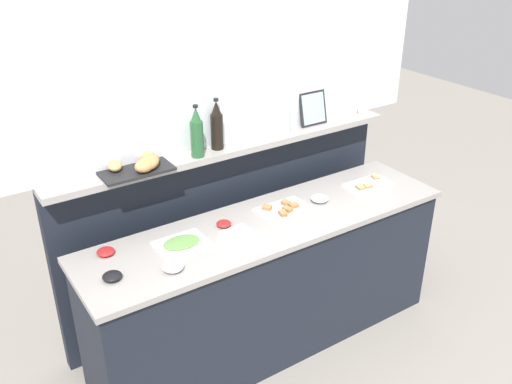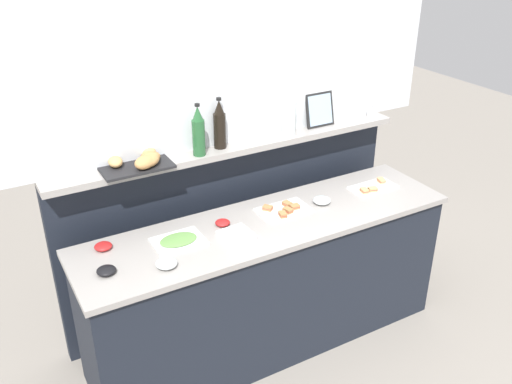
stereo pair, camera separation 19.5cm
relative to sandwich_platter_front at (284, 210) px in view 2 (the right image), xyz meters
The scene contains 20 objects.
ground_plane 1.07m from the sandwich_platter_front, 105.27° to the left, with size 12.00×12.00×0.00m, color gray.
buffet_counter 0.49m from the sandwich_platter_front, 156.18° to the right, with size 2.32×0.60×0.91m.
back_ledge_unit 0.51m from the sandwich_platter_front, 109.54° to the left, with size 2.35×0.22×1.25m.
upper_wall_panel 1.11m from the sandwich_platter_front, 108.53° to the left, with size 2.95×0.08×1.35m, color silver.
sandwich_platter_front is the anchor object (origin of this frame).
sandwich_platter_side 0.68m from the sandwich_platter_front, ahead, with size 0.31×0.17×0.04m.
cold_cuts_platter 0.70m from the sandwich_platter_front, behind, with size 0.28×0.21×0.02m.
glass_bowl_large 0.87m from the sandwich_platter_front, 166.26° to the right, with size 0.11×0.11×0.05m.
glass_bowl_medium 0.26m from the sandwich_platter_front, ahead, with size 0.11×0.11×0.04m.
condiment_bowl_red 1.13m from the sandwich_platter_front, behind, with size 0.10×0.10×0.03m, color black.
condiment_bowl_teal 0.40m from the sandwich_platter_front, behind, with size 0.09×0.09×0.03m, color red.
condiment_bowl_dark 1.08m from the sandwich_platter_front, behind, with size 0.10×0.10×0.03m, color red.
napkin_stack 0.41m from the sandwich_platter_front, 162.25° to the right, with size 0.17×0.17×0.03m, color white.
wine_bottle_green 0.70m from the sandwich_platter_front, 142.06° to the left, with size 0.08×0.08×0.32m.
wine_bottle_dark 0.64m from the sandwich_platter_front, 124.73° to the left, with size 0.08×0.08×0.32m.
salt_shaker 1.04m from the sandwich_platter_front, 20.37° to the left, with size 0.03×0.03×0.09m.
pepper_shaker 1.07m from the sandwich_platter_front, 19.50° to the left, with size 0.03×0.03×0.09m.
bread_basket 0.90m from the sandwich_platter_front, 157.00° to the left, with size 0.40×0.30×0.08m.
framed_picture 0.77m from the sandwich_platter_front, 36.58° to the left, with size 0.21×0.06×0.23m.
water_carafe 0.60m from the sandwich_platter_front, 54.81° to the left, with size 0.09×0.09×0.22m, color silver.
Camera 2 is at (-1.48, -2.46, 2.56)m, focal length 39.33 mm.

